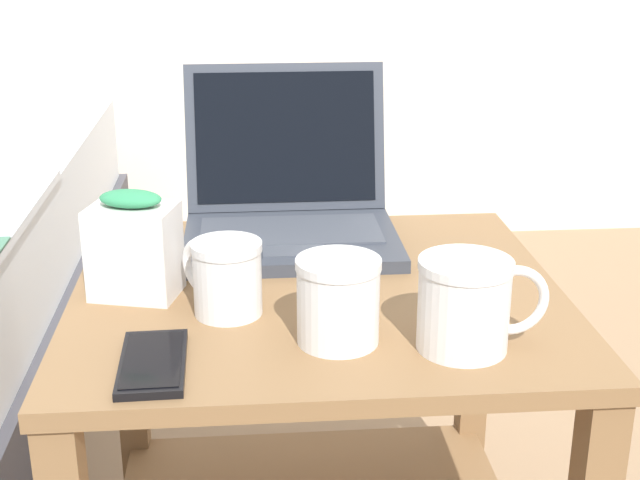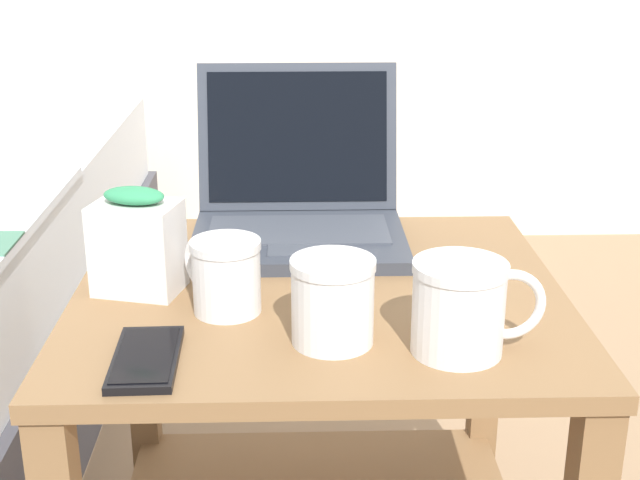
{
  "view_description": "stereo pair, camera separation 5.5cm",
  "coord_description": "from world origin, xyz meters",
  "px_view_note": "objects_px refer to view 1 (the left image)",
  "views": [
    {
      "loc": [
        -0.08,
        -1.03,
        0.95
      ],
      "look_at": [
        0.0,
        -0.04,
        0.59
      ],
      "focal_mm": 50.0,
      "sensor_mm": 36.0,
      "label": 1
    },
    {
      "loc": [
        -0.03,
        -1.04,
        0.95
      ],
      "look_at": [
        0.0,
        -0.04,
        0.59
      ],
      "focal_mm": 50.0,
      "sensor_mm": 36.0,
      "label": 2
    }
  ],
  "objects_px": {
    "mug_front_right": "(225,273)",
    "mug_mid_center": "(338,295)",
    "snack_bag": "(134,247)",
    "cell_phone": "(153,363)",
    "mug_front_left": "(467,300)",
    "laptop": "(289,205)"
  },
  "relations": [
    {
      "from": "laptop",
      "to": "snack_bag",
      "type": "bearing_deg",
      "value": -135.76
    },
    {
      "from": "mug_front_right",
      "to": "mug_front_left",
      "type": "bearing_deg",
      "value": -23.74
    },
    {
      "from": "mug_front_left",
      "to": "laptop",
      "type": "bearing_deg",
      "value": 114.49
    },
    {
      "from": "mug_front_left",
      "to": "mug_front_right",
      "type": "xyz_separation_m",
      "value": [
        -0.26,
        0.11,
        -0.01
      ]
    },
    {
      "from": "cell_phone",
      "to": "mug_mid_center",
      "type": "bearing_deg",
      "value": 13.41
    },
    {
      "from": "mug_front_right",
      "to": "cell_phone",
      "type": "relative_size",
      "value": 0.75
    },
    {
      "from": "snack_bag",
      "to": "cell_phone",
      "type": "bearing_deg",
      "value": -79.45
    },
    {
      "from": "mug_front_right",
      "to": "mug_mid_center",
      "type": "bearing_deg",
      "value": -34.25
    },
    {
      "from": "mug_front_right",
      "to": "cell_phone",
      "type": "xyz_separation_m",
      "value": [
        -0.07,
        -0.13,
        -0.04
      ]
    },
    {
      "from": "mug_front_left",
      "to": "snack_bag",
      "type": "distance_m",
      "value": 0.41
    },
    {
      "from": "laptop",
      "to": "mug_front_right",
      "type": "relative_size",
      "value": 2.87
    },
    {
      "from": "snack_bag",
      "to": "mug_front_left",
      "type": "bearing_deg",
      "value": -25.96
    },
    {
      "from": "mug_front_right",
      "to": "snack_bag",
      "type": "bearing_deg",
      "value": 149.17
    },
    {
      "from": "mug_front_right",
      "to": "cell_phone",
      "type": "height_order",
      "value": "mug_front_right"
    },
    {
      "from": "mug_front_right",
      "to": "mug_mid_center",
      "type": "relative_size",
      "value": 0.78
    },
    {
      "from": "snack_bag",
      "to": "mug_front_right",
      "type": "bearing_deg",
      "value": -30.83
    },
    {
      "from": "mug_front_left",
      "to": "mug_front_right",
      "type": "distance_m",
      "value": 0.28
    },
    {
      "from": "laptop",
      "to": "snack_bag",
      "type": "xyz_separation_m",
      "value": [
        -0.2,
        -0.19,
        0.01
      ]
    },
    {
      "from": "mug_mid_center",
      "to": "cell_phone",
      "type": "xyz_separation_m",
      "value": [
        -0.2,
        -0.05,
        -0.05
      ]
    },
    {
      "from": "laptop",
      "to": "cell_phone",
      "type": "bearing_deg",
      "value": -112.56
    },
    {
      "from": "mug_front_left",
      "to": "mug_mid_center",
      "type": "xyz_separation_m",
      "value": [
        -0.14,
        0.03,
        -0.0
      ]
    },
    {
      "from": "mug_front_left",
      "to": "cell_phone",
      "type": "bearing_deg",
      "value": -177.05
    }
  ]
}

